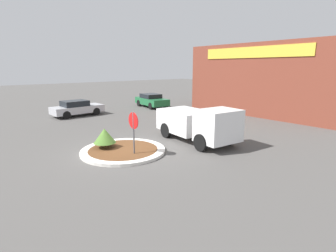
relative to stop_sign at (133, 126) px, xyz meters
The scene contains 8 objects.
ground_plane 1.77m from the stop_sign, behind, with size 120.00×120.00×0.00m, color #514F4C.
traffic_island 1.71m from the stop_sign, behind, with size 4.25×4.25×0.15m.
stop_sign is the anchor object (origin of this frame).
island_shrub 2.01m from the stop_sign, 159.63° to the right, with size 1.13×1.13×1.01m.
utility_truck 4.23m from the stop_sign, 88.42° to the left, with size 5.39×2.75×2.07m.
storefront_building 16.66m from the stop_sign, 98.56° to the left, with size 13.98×6.07×6.21m.
parked_sedan_silver 12.49m from the stop_sign, behind, with size 2.02×4.42×1.36m.
parked_sedan_green 15.91m from the stop_sign, 140.51° to the left, with size 4.53×2.43×1.41m.
Camera 1 is at (11.17, -6.40, 4.21)m, focal length 28.00 mm.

